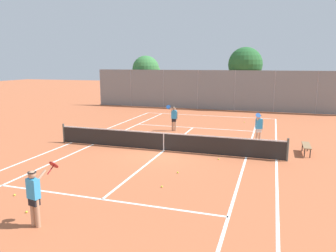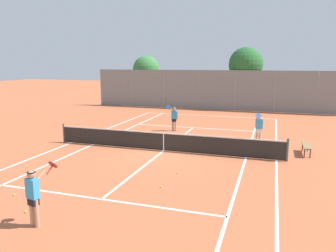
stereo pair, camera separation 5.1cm
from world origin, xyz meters
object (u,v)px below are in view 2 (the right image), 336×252
at_px(loose_tennis_ball_2, 26,212).
at_px(loose_tennis_ball_4, 14,195).
at_px(player_near_side, 33,194).
at_px(courtside_bench, 306,146).
at_px(loose_tennis_ball_1, 177,172).
at_px(loose_tennis_ball_3, 161,187).
at_px(tennis_net, 164,141).
at_px(tree_behind_left, 148,70).
at_px(loose_tennis_ball_0, 245,122).
at_px(player_far_right, 259,127).
at_px(player_far_left, 174,117).
at_px(tree_behind_right, 245,66).
at_px(loose_tennis_ball_5, 218,159).

relative_size(loose_tennis_ball_2, loose_tennis_ball_4, 1.00).
xyz_separation_m(player_near_side, courtside_bench, (7.72, 10.10, -0.52)).
height_order(loose_tennis_ball_1, loose_tennis_ball_3, same).
bearing_deg(loose_tennis_ball_1, tennis_net, 117.76).
xyz_separation_m(loose_tennis_ball_3, tree_behind_left, (-9.39, 22.68, 3.63)).
height_order(player_near_side, loose_tennis_ball_3, player_near_side).
bearing_deg(loose_tennis_ball_3, player_near_side, -122.25).
relative_size(loose_tennis_ball_2, loose_tennis_ball_3, 1.00).
relative_size(loose_tennis_ball_0, courtside_bench, 0.04).
bearing_deg(player_far_right, loose_tennis_ball_3, -110.57).
xyz_separation_m(player_far_left, loose_tennis_ball_0, (4.18, 4.57, -0.89)).
bearing_deg(loose_tennis_ball_1, loose_tennis_ball_2, -124.45).
relative_size(player_far_right, loose_tennis_ball_2, 26.88).
bearing_deg(courtside_bench, player_far_left, 156.62).
bearing_deg(loose_tennis_ball_1, courtside_bench, 41.83).
bearing_deg(courtside_bench, tree_behind_right, 105.88).
bearing_deg(player_far_right, tree_behind_left, 130.09).
xyz_separation_m(tennis_net, loose_tennis_ball_0, (3.24, 9.50, -0.48)).
bearing_deg(tree_behind_left, player_far_left, -61.91).
relative_size(loose_tennis_ball_1, tree_behind_right, 0.01).
xyz_separation_m(tennis_net, player_near_side, (-0.83, -8.55, 0.42)).
bearing_deg(tree_behind_right, loose_tennis_ball_1, -92.12).
bearing_deg(loose_tennis_ball_1, player_far_left, 107.83).
bearing_deg(tennis_net, loose_tennis_ball_0, 71.19).
distance_m(player_near_side, loose_tennis_ball_3, 4.52).
bearing_deg(loose_tennis_ball_5, loose_tennis_ball_0, 88.30).
relative_size(loose_tennis_ball_1, loose_tennis_ball_3, 1.00).
relative_size(loose_tennis_ball_4, tree_behind_right, 0.01).
bearing_deg(loose_tennis_ball_4, tree_behind_right, 77.55).
bearing_deg(loose_tennis_ball_0, loose_tennis_ball_3, -96.79).
bearing_deg(loose_tennis_ball_2, player_near_side, -34.33).
distance_m(loose_tennis_ball_3, loose_tennis_ball_5, 4.29).
bearing_deg(tennis_net, player_near_side, -95.56).
bearing_deg(tree_behind_left, tennis_net, -66.29).
xyz_separation_m(loose_tennis_ball_1, courtside_bench, (5.23, 4.69, 0.38)).
relative_size(player_far_right, tree_behind_right, 0.30).
distance_m(loose_tennis_ball_0, loose_tennis_ball_5, 10.25).
distance_m(loose_tennis_ball_2, courtside_bench, 12.81).
bearing_deg(loose_tennis_ball_0, player_far_left, -132.47).
height_order(tennis_net, loose_tennis_ball_4, tennis_net).
relative_size(player_near_side, loose_tennis_ball_0, 26.88).
xyz_separation_m(player_far_right, loose_tennis_ball_0, (-1.29, 6.33, -0.89)).
distance_m(player_far_left, tree_behind_right, 13.21).
height_order(player_far_right, tree_behind_right, tree_behind_right).
relative_size(loose_tennis_ball_1, loose_tennis_ball_2, 1.00).
bearing_deg(loose_tennis_ball_0, loose_tennis_ball_5, -91.70).
relative_size(player_far_left, tree_behind_right, 0.30).
relative_size(player_near_side, loose_tennis_ball_4, 26.88).
relative_size(tennis_net, loose_tennis_ball_4, 181.82).
bearing_deg(player_far_right, loose_tennis_ball_5, -112.14).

